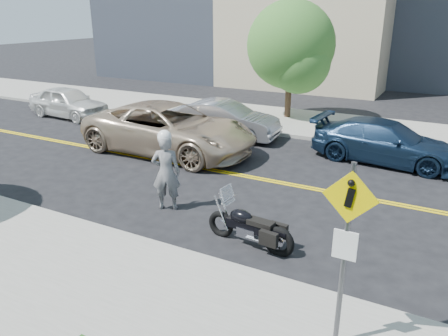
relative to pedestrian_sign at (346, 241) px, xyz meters
name	(u,v)px	position (x,y,z in m)	size (l,w,h in m)	color
ground_plane	(256,178)	(-4.20, 6.31, -1.96)	(120.00, 120.00, 0.00)	black
sidewalk_near	(82,308)	(-4.20, -1.19, -1.89)	(60.00, 5.00, 0.15)	#9E9B91
sidewalk_far	(322,125)	(-4.20, 13.81, -1.89)	(60.00, 5.00, 0.15)	#9E9B91
pedestrian_sign	(346,241)	(0.00, 0.00, 0.00)	(0.78, 0.08, 3.00)	#4C4C51
motorcyclist	(166,171)	(-5.37, 3.11, -0.87)	(0.90, 0.78, 2.20)	#B8B7BD
motorcycle	(250,219)	(-2.58, 2.38, -1.31)	(2.14, 0.65, 1.30)	black
suv	(169,129)	(-8.18, 7.28, -1.04)	(3.07, 6.66, 1.85)	#C0A98D
parked_car_white	(68,102)	(-15.99, 9.71, -1.20)	(1.79, 4.44, 1.51)	white
parked_car_silver	(224,120)	(-7.36, 10.06, -1.19)	(1.62, 4.65, 1.53)	#94959B
parked_car_blue	(385,142)	(-0.86, 9.94, -1.22)	(2.06, 5.08, 1.47)	#172C47
tree_far_a	(291,45)	(-6.12, 14.37, 1.59)	(4.10, 4.10, 5.61)	#382619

